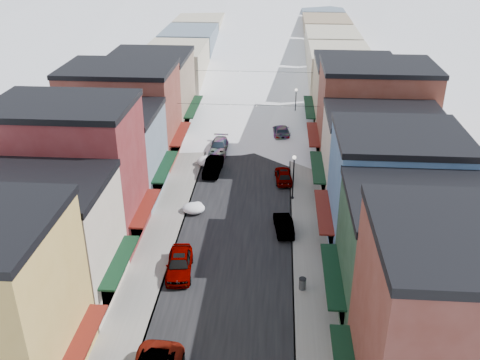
% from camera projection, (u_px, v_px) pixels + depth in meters
% --- Properties ---
extents(road, '(10.00, 160.00, 0.01)m').
position_uv_depth(road, '(255.00, 103.00, 82.03)').
color(road, black).
rests_on(road, ground).
extents(sidewalk_left, '(3.20, 160.00, 0.15)m').
position_uv_depth(sidewalk_left, '(213.00, 101.00, 82.43)').
color(sidewalk_left, gray).
rests_on(sidewalk_left, ground).
extents(sidewalk_right, '(3.20, 160.00, 0.15)m').
position_uv_depth(sidewalk_right, '(298.00, 103.00, 81.57)').
color(sidewalk_right, gray).
rests_on(sidewalk_right, ground).
extents(curb_left, '(0.10, 160.00, 0.15)m').
position_uv_depth(curb_left, '(223.00, 102.00, 82.32)').
color(curb_left, slate).
rests_on(curb_left, ground).
extents(curb_right, '(0.10, 160.00, 0.15)m').
position_uv_depth(curb_right, '(288.00, 103.00, 81.67)').
color(curb_right, slate).
rests_on(curb_right, ground).
extents(bldg_l_cream, '(11.30, 8.20, 9.50)m').
position_uv_depth(bldg_l_cream, '(41.00, 240.00, 38.26)').
color(bldg_l_cream, beige).
rests_on(bldg_l_cream, ground).
extents(bldg_l_brick_near, '(12.30, 8.20, 12.50)m').
position_uv_depth(bldg_l_brick_near, '(71.00, 173.00, 44.80)').
color(bldg_l_brick_near, maroon).
rests_on(bldg_l_brick_near, ground).
extents(bldg_l_grayblue, '(11.30, 9.20, 9.00)m').
position_uv_depth(bldg_l_grayblue, '(109.00, 153.00, 53.14)').
color(bldg_l_grayblue, slate).
rests_on(bldg_l_grayblue, ground).
extents(bldg_l_brick_far, '(13.30, 9.20, 11.00)m').
position_uv_depth(bldg_l_brick_far, '(122.00, 113.00, 60.83)').
color(bldg_l_brick_far, brown).
rests_on(bldg_l_brick_far, ground).
extents(bldg_l_tan, '(11.30, 11.20, 10.00)m').
position_uv_depth(bldg_l_tan, '(151.00, 92.00, 69.94)').
color(bldg_l_tan, '#8B725B').
rests_on(bldg_l_tan, ground).
extents(bldg_r_brick_near, '(12.30, 9.20, 12.50)m').
position_uv_depth(bldg_r_brick_near, '(472.00, 336.00, 27.34)').
color(bldg_r_brick_near, maroon).
rests_on(bldg_r_brick_near, ground).
extents(bldg_r_green, '(11.30, 9.20, 9.50)m').
position_uv_depth(bldg_r_green, '(418.00, 260.00, 36.09)').
color(bldg_r_green, '#1B3A25').
rests_on(bldg_r_green, ground).
extents(bldg_r_blue, '(11.30, 9.20, 10.50)m').
position_uv_depth(bldg_r_blue, '(394.00, 192.00, 43.93)').
color(bldg_r_blue, '#406491').
rests_on(bldg_r_blue, ground).
extents(bldg_r_cream, '(12.30, 9.20, 9.00)m').
position_uv_depth(bldg_r_cream, '(381.00, 157.00, 52.29)').
color(bldg_r_cream, '#C5B39E').
rests_on(bldg_r_cream, ground).
extents(bldg_r_brick_far, '(13.30, 9.20, 11.50)m').
position_uv_depth(bldg_r_brick_far, '(374.00, 114.00, 59.76)').
color(bldg_r_brick_far, maroon).
rests_on(bldg_r_brick_far, ground).
extents(bldg_r_tan, '(11.30, 11.20, 9.50)m').
position_uv_depth(bldg_r_tan, '(353.00, 96.00, 69.22)').
color(bldg_r_tan, tan).
rests_on(bldg_r_tan, ground).
extents(distant_blocks, '(34.00, 55.00, 8.00)m').
position_uv_depth(distant_blocks, '(261.00, 45.00, 100.86)').
color(distant_blocks, gray).
rests_on(distant_blocks, ground).
extents(overhead_cables, '(16.40, 15.04, 0.04)m').
position_uv_depth(overhead_cables, '(251.00, 87.00, 68.11)').
color(overhead_cables, black).
rests_on(overhead_cables, ground).
extents(car_silver_sedan, '(2.47, 5.14, 1.69)m').
position_uv_depth(car_silver_sedan, '(179.00, 264.00, 42.38)').
color(car_silver_sedan, '#A1A4A9').
rests_on(car_silver_sedan, ground).
extents(car_dark_hatch, '(1.96, 4.92, 1.59)m').
position_uv_depth(car_dark_hatch, '(213.00, 166.00, 59.16)').
color(car_dark_hatch, black).
rests_on(car_dark_hatch, ground).
extents(car_silver_wagon, '(2.12, 5.10, 1.47)m').
position_uv_depth(car_silver_wagon, '(219.00, 146.00, 64.47)').
color(car_silver_wagon, '#A1A3A9').
rests_on(car_silver_wagon, ground).
extents(car_green_sedan, '(2.02, 4.41, 1.40)m').
position_uv_depth(car_green_sedan, '(284.00, 224.00, 48.10)').
color(car_green_sedan, black).
rests_on(car_green_sedan, ground).
extents(car_gray_suv, '(2.07, 4.41, 1.46)m').
position_uv_depth(car_gray_suv, '(284.00, 175.00, 57.30)').
color(car_gray_suv, '#919499').
rests_on(car_gray_suv, ground).
extents(car_black_sedan, '(2.68, 5.54, 1.56)m').
position_uv_depth(car_black_sedan, '(281.00, 131.00, 68.97)').
color(car_black_sedan, black).
rests_on(car_black_sedan, ground).
extents(car_lane_silver, '(2.24, 4.84, 1.61)m').
position_uv_depth(car_lane_silver, '(248.00, 117.00, 73.72)').
color(car_lane_silver, gray).
rests_on(car_lane_silver, ground).
extents(car_lane_white, '(2.90, 5.58, 1.50)m').
position_uv_depth(car_lane_white, '(270.00, 90.00, 85.58)').
color(car_lane_white, silver).
rests_on(car_lane_white, ground).
extents(trash_can, '(0.56, 0.56, 0.95)m').
position_uv_depth(trash_can, '(302.00, 284.00, 40.42)').
color(trash_can, '#525457').
rests_on(trash_can, sidewalk_right).
extents(streetlamp_near, '(0.39, 0.39, 4.68)m').
position_uv_depth(streetlamp_near, '(294.00, 172.00, 52.51)').
color(streetlamp_near, black).
rests_on(streetlamp_near, sidewalk_right).
extents(streetlamp_far, '(0.38, 0.38, 4.62)m').
position_uv_depth(streetlamp_far, '(296.00, 101.00, 73.06)').
color(streetlamp_far, black).
rests_on(streetlamp_far, sidewalk_right).
extents(snow_pile_mid, '(2.19, 2.54, 0.92)m').
position_uv_depth(snow_pile_mid, '(194.00, 208.00, 51.38)').
color(snow_pile_mid, white).
rests_on(snow_pile_mid, ground).
extents(snow_pile_far, '(2.59, 2.79, 1.10)m').
position_uv_depth(snow_pile_far, '(208.00, 161.00, 61.13)').
color(snow_pile_far, white).
rests_on(snow_pile_far, ground).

